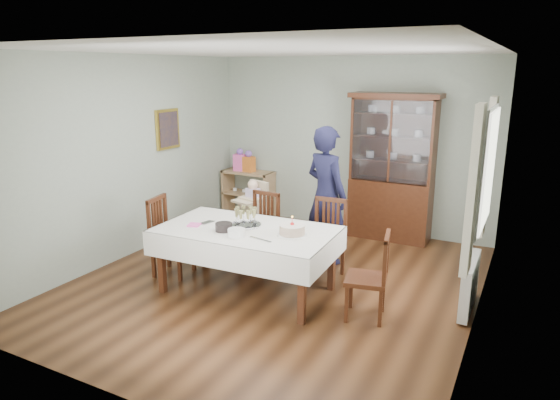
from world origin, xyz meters
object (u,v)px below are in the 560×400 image
Objects in this scene: woman at (326,195)px; high_chair at (253,221)px; chair_end_right at (367,293)px; champagne_tray at (246,220)px; chair_end_left at (172,251)px; gift_bag_pink at (240,161)px; gift_bag_orange at (249,162)px; chair_far_left at (259,244)px; dining_table at (247,260)px; sideboard at (248,194)px; birthday_cake at (292,230)px; china_cabinet at (392,165)px; chair_far_right at (325,255)px.

high_chair is at bearing 23.63° from woman.
champagne_tray is (-1.49, 0.06, 0.55)m from chair_end_right.
chair_end_left is 2.53× the size of gift_bag_pink.
woman is at bearing -33.76° from gift_bag_orange.
chair_end_left reaches higher than chair_far_left.
sideboard is (-1.56, 2.64, 0.02)m from dining_table.
gift_bag_pink is (-1.65, 2.53, 0.14)m from champagne_tray.
gift_bag_pink is (-1.43, 1.84, 0.69)m from chair_far_left.
dining_table is 2.23× the size of chair_end_right.
chair_end_left is at bearing -92.30° from high_chair.
champagne_tray is 0.91× the size of gift_bag_pink.
gift_bag_orange is at bearing 138.37° from high_chair.
gift_bag_orange is at bearing 128.96° from birthday_cake.
gift_bag_pink is at bearing 179.97° from china_cabinet.
chair_far_right is at bearing -40.03° from gift_bag_orange.
gift_bag_orange is (-1.48, 2.53, 0.14)m from champagne_tray.
dining_table is at bearing -100.80° from chair_end_right.
woman is at bearing -59.05° from chair_end_left.
gift_bag_pink is (-2.14, 1.32, 0.06)m from woman.
gift_bag_orange is at bearing -143.04° from chair_end_right.
sideboard reaches higher than dining_table.
sideboard is 0.95× the size of chair_far_left.
high_chair is 3.09× the size of birthday_cake.
champagne_tray is 0.63m from birthday_cake.
sideboard is at bearing -143.00° from chair_end_right.
woman is (-0.50, -1.31, -0.22)m from china_cabinet.
high_chair is 1.44m from champagne_tray.
gift_bag_pink reaches higher than gift_bag_orange.
gift_bag_pink reaches higher than high_chair.
chair_end_left is 0.54× the size of woman.
chair_end_right is at bearing -41.17° from sideboard.
dining_table is 2.27× the size of sideboard.
champagne_tray is at bearing -59.52° from sideboard.
dining_table is at bearing -99.74° from chair_end_left.
china_cabinet is 2.48m from gift_bag_orange.
gift_bag_orange is at bearing 128.75° from chair_far_left.
high_chair is at bearing -133.11° from chair_end_right.
china_cabinet is at bearing -0.04° from gift_bag_orange.
chair_far_left reaches higher than dining_table.
sideboard is (-2.50, 0.02, -0.72)m from china_cabinet.
birthday_cake reaches higher than dining_table.
gift_bag_pink is at bearing 139.84° from chair_far_right.
chair_far_right is (0.93, 0.01, 0.01)m from chair_far_left.
champagne_tray is (-1.00, -2.53, -0.30)m from china_cabinet.
birthday_cake is (2.13, -2.62, 0.42)m from sideboard.
birthday_cake is (0.62, -0.06, -0.01)m from champagne_tray.
high_chair is (0.42, 1.30, 0.10)m from chair_end_left.
sideboard is at bearing 120.61° from dining_table.
gift_bag_pink is at bearing 123.12° from dining_table.
champagne_tray is at bearing -67.43° from chair_far_left.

